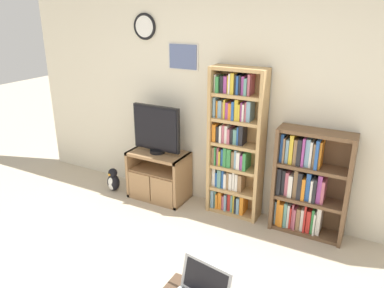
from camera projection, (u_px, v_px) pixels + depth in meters
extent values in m
cube|color=beige|center=(238.00, 99.00, 4.05)|extent=(5.75, 0.06, 2.60)
torus|color=black|center=(145.00, 27.00, 4.29)|extent=(0.30, 0.03, 0.30)
cylinder|color=white|center=(145.00, 27.00, 4.29)|extent=(0.25, 0.02, 0.25)
cube|color=silver|center=(183.00, 57.00, 4.17)|extent=(0.38, 0.01, 0.29)
cube|color=slate|center=(183.00, 57.00, 4.17)|extent=(0.34, 0.02, 0.27)
cube|color=#9E754C|center=(137.00, 170.00, 4.74)|extent=(0.04, 0.41, 0.60)
cube|color=#9E754C|center=(183.00, 181.00, 4.44)|extent=(0.04, 0.41, 0.60)
cube|color=#9E754C|center=(158.00, 154.00, 4.49)|extent=(0.71, 0.41, 0.04)
cube|color=#9E754C|center=(160.00, 195.00, 4.68)|extent=(0.71, 0.41, 0.04)
cube|color=#9E754C|center=(159.00, 171.00, 4.57)|extent=(0.64, 0.37, 0.04)
cube|color=#9E754C|center=(139.00, 186.00, 4.53)|extent=(0.31, 0.02, 0.32)
cube|color=#9E754C|center=(162.00, 192.00, 4.39)|extent=(0.31, 0.02, 0.32)
cylinder|color=black|center=(157.00, 151.00, 4.47)|extent=(0.18, 0.18, 0.04)
cube|color=black|center=(157.00, 128.00, 4.37)|extent=(0.61, 0.05, 0.54)
cube|color=black|center=(155.00, 129.00, 4.35)|extent=(0.57, 0.01, 0.50)
cube|color=tan|center=(213.00, 141.00, 4.17)|extent=(0.04, 0.24, 1.67)
cube|color=tan|center=(261.00, 149.00, 3.92)|extent=(0.04, 0.24, 1.67)
cube|color=tan|center=(240.00, 142.00, 4.13)|extent=(0.60, 0.02, 1.67)
cube|color=tan|center=(233.00, 211.00, 4.33)|extent=(0.52, 0.21, 0.04)
cube|color=tan|center=(234.00, 190.00, 4.23)|extent=(0.52, 0.21, 0.04)
cube|color=tan|center=(235.00, 168.00, 4.14)|extent=(0.52, 0.21, 0.04)
cube|color=tan|center=(236.00, 145.00, 4.04)|extent=(0.52, 0.21, 0.04)
cube|color=tan|center=(237.00, 121.00, 3.95)|extent=(0.52, 0.21, 0.04)
cube|color=tan|center=(238.00, 95.00, 3.85)|extent=(0.52, 0.21, 0.04)
cube|color=tan|center=(239.00, 69.00, 3.76)|extent=(0.52, 0.21, 0.04)
cube|color=#759EB7|center=(215.00, 196.00, 4.39)|extent=(0.04, 0.18, 0.22)
cube|color=#5B9389|center=(218.00, 197.00, 4.39)|extent=(0.02, 0.16, 0.21)
cube|color=orange|center=(219.00, 199.00, 4.37)|extent=(0.03, 0.18, 0.19)
cube|color=orange|center=(222.00, 198.00, 4.36)|extent=(0.04, 0.17, 0.21)
cube|color=#B75B70|center=(225.00, 200.00, 4.35)|extent=(0.03, 0.16, 0.17)
cube|color=#759EB7|center=(228.00, 200.00, 4.32)|extent=(0.02, 0.19, 0.20)
cube|color=red|center=(231.00, 200.00, 4.31)|extent=(0.04, 0.15, 0.21)
cube|color=#5B9389|center=(234.00, 201.00, 4.29)|extent=(0.02, 0.17, 0.21)
cube|color=gold|center=(236.00, 201.00, 4.28)|extent=(0.02, 0.16, 0.23)
cube|color=#232328|center=(237.00, 204.00, 4.27)|extent=(0.02, 0.18, 0.18)
cube|color=#759EB7|center=(240.00, 203.00, 4.26)|extent=(0.04, 0.18, 0.20)
cube|color=orange|center=(244.00, 203.00, 4.23)|extent=(0.04, 0.17, 0.22)
cube|color=white|center=(216.00, 175.00, 4.30)|extent=(0.04, 0.15, 0.22)
cube|color=#2856A8|center=(219.00, 178.00, 4.29)|extent=(0.03, 0.15, 0.17)
cube|color=#5B9389|center=(222.00, 177.00, 4.26)|extent=(0.04, 0.18, 0.22)
cube|color=#2856A8|center=(225.00, 177.00, 4.25)|extent=(0.03, 0.16, 0.21)
cube|color=white|center=(227.00, 179.00, 4.24)|extent=(0.03, 0.17, 0.18)
cube|color=#93704C|center=(230.00, 179.00, 4.23)|extent=(0.02, 0.16, 0.21)
cube|color=white|center=(233.00, 179.00, 4.21)|extent=(0.04, 0.16, 0.20)
cube|color=white|center=(236.00, 179.00, 4.19)|extent=(0.03, 0.15, 0.22)
cube|color=white|center=(238.00, 181.00, 4.18)|extent=(0.03, 0.16, 0.21)
cube|color=#93704C|center=(242.00, 182.00, 4.16)|extent=(0.04, 0.16, 0.20)
cube|color=#93704C|center=(216.00, 154.00, 4.21)|extent=(0.03, 0.17, 0.20)
cube|color=#388947|center=(218.00, 154.00, 4.19)|extent=(0.02, 0.19, 0.21)
cube|color=#B75B70|center=(220.00, 155.00, 4.19)|extent=(0.02, 0.16, 0.20)
cube|color=gold|center=(222.00, 156.00, 4.18)|extent=(0.02, 0.18, 0.17)
cube|color=#2856A8|center=(225.00, 156.00, 4.17)|extent=(0.03, 0.15, 0.19)
cube|color=#388947|center=(228.00, 155.00, 4.14)|extent=(0.04, 0.18, 0.22)
cube|color=#388947|center=(231.00, 156.00, 4.12)|extent=(0.04, 0.18, 0.22)
cube|color=#93704C|center=(235.00, 158.00, 4.11)|extent=(0.04, 0.16, 0.19)
cube|color=#759EB7|center=(238.00, 157.00, 4.09)|extent=(0.02, 0.17, 0.22)
cube|color=white|center=(241.00, 159.00, 4.08)|extent=(0.04, 0.18, 0.20)
cube|color=#9E4293|center=(244.00, 161.00, 4.07)|extent=(0.03, 0.17, 0.17)
cube|color=#388947|center=(247.00, 160.00, 4.04)|extent=(0.03, 0.19, 0.20)
cube|color=orange|center=(217.00, 131.00, 4.11)|extent=(0.04, 0.18, 0.19)
cube|color=#232328|center=(221.00, 133.00, 4.10)|extent=(0.04, 0.17, 0.17)
cube|color=white|center=(223.00, 133.00, 4.08)|extent=(0.02, 0.19, 0.19)
cube|color=#B75B70|center=(226.00, 132.00, 4.07)|extent=(0.03, 0.17, 0.20)
cube|color=white|center=(228.00, 133.00, 4.06)|extent=(0.03, 0.16, 0.19)
cube|color=#B75B70|center=(231.00, 135.00, 4.04)|extent=(0.03, 0.17, 0.17)
cube|color=#232328|center=(234.00, 135.00, 4.03)|extent=(0.02, 0.16, 0.17)
cube|color=#5B9389|center=(237.00, 136.00, 4.02)|extent=(0.04, 0.15, 0.17)
cube|color=#2856A8|center=(240.00, 135.00, 4.00)|extent=(0.02, 0.15, 0.20)
cube|color=#232328|center=(243.00, 134.00, 3.98)|extent=(0.04, 0.15, 0.22)
cube|color=#759EB7|center=(217.00, 106.00, 4.02)|extent=(0.03, 0.17, 0.22)
cube|color=orange|center=(219.00, 108.00, 4.02)|extent=(0.02, 0.14, 0.18)
cube|color=#759EB7|center=(222.00, 108.00, 4.00)|extent=(0.04, 0.16, 0.19)
cube|color=#93704C|center=(225.00, 109.00, 3.98)|extent=(0.02, 0.16, 0.18)
cube|color=gold|center=(227.00, 108.00, 3.97)|extent=(0.02, 0.16, 0.21)
cube|color=#9E4293|center=(230.00, 110.00, 3.96)|extent=(0.04, 0.16, 0.18)
cube|color=orange|center=(233.00, 110.00, 3.94)|extent=(0.03, 0.18, 0.18)
cube|color=#2856A8|center=(236.00, 110.00, 3.92)|extent=(0.03, 0.19, 0.20)
cube|color=gold|center=(239.00, 109.00, 3.90)|extent=(0.04, 0.18, 0.22)
cube|color=gold|center=(242.00, 111.00, 3.90)|extent=(0.02, 0.18, 0.18)
cube|color=#9E4293|center=(244.00, 111.00, 3.89)|extent=(0.02, 0.16, 0.20)
cube|color=white|center=(246.00, 112.00, 3.88)|extent=(0.02, 0.17, 0.18)
cube|color=#B75B70|center=(248.00, 111.00, 3.87)|extent=(0.02, 0.15, 0.20)
cube|color=#759EB7|center=(251.00, 111.00, 3.85)|extent=(0.04, 0.16, 0.22)
cube|color=white|center=(218.00, 82.00, 3.94)|extent=(0.02, 0.15, 0.18)
cube|color=#388947|center=(220.00, 84.00, 3.92)|extent=(0.03, 0.19, 0.17)
cube|color=#232328|center=(224.00, 83.00, 3.90)|extent=(0.04, 0.15, 0.17)
cube|color=#9E4293|center=(228.00, 84.00, 3.88)|extent=(0.04, 0.15, 0.17)
cube|color=gold|center=(231.00, 84.00, 3.87)|extent=(0.02, 0.15, 0.18)
cube|color=white|center=(232.00, 83.00, 3.85)|extent=(0.02, 0.18, 0.21)
cube|color=gold|center=(235.00, 83.00, 3.84)|extent=(0.04, 0.17, 0.21)
cube|color=#232328|center=(238.00, 84.00, 3.83)|extent=(0.02, 0.16, 0.20)
cube|color=#2856A8|center=(240.00, 84.00, 3.82)|extent=(0.02, 0.17, 0.19)
cube|color=#232328|center=(242.00, 84.00, 3.81)|extent=(0.02, 0.16, 0.20)
cube|color=#9E4293|center=(245.00, 85.00, 3.80)|extent=(0.03, 0.15, 0.19)
cube|color=#5B9389|center=(248.00, 86.00, 3.78)|extent=(0.03, 0.18, 0.17)
cube|color=#B75B70|center=(251.00, 84.00, 3.76)|extent=(0.03, 0.16, 0.21)
cube|color=brown|center=(277.00, 177.00, 3.92)|extent=(0.04, 0.26, 1.12)
cube|color=brown|center=(348.00, 192.00, 3.60)|extent=(0.04, 0.26, 1.12)
cube|color=brown|center=(313.00, 180.00, 3.86)|extent=(0.74, 0.02, 1.12)
cube|color=brown|center=(305.00, 230.00, 3.95)|extent=(0.67, 0.23, 0.04)
cube|color=brown|center=(309.00, 200.00, 3.82)|extent=(0.67, 0.23, 0.04)
cube|color=brown|center=(313.00, 168.00, 3.70)|extent=(0.67, 0.23, 0.04)
cube|color=brown|center=(317.00, 133.00, 3.57)|extent=(0.67, 0.23, 0.04)
cube|color=#759EB7|center=(277.00, 210.00, 4.05)|extent=(0.02, 0.17, 0.27)
cube|color=orange|center=(280.00, 209.00, 4.03)|extent=(0.03, 0.19, 0.31)
cube|color=orange|center=(283.00, 212.00, 4.01)|extent=(0.04, 0.20, 0.27)
cube|color=#5B9389|center=(287.00, 212.00, 4.00)|extent=(0.03, 0.19, 0.28)
cube|color=white|center=(290.00, 213.00, 3.99)|extent=(0.02, 0.18, 0.26)
cube|color=red|center=(292.00, 215.00, 3.98)|extent=(0.02, 0.18, 0.24)
cube|color=#B75B70|center=(294.00, 213.00, 3.97)|extent=(0.02, 0.17, 0.29)
cube|color=#B75B70|center=(296.00, 216.00, 3.96)|extent=(0.02, 0.19, 0.24)
cube|color=#93704C|center=(300.00, 216.00, 3.94)|extent=(0.04, 0.18, 0.25)
cube|color=white|center=(303.00, 217.00, 3.93)|extent=(0.03, 0.17, 0.25)
cube|color=red|center=(306.00, 216.00, 3.90)|extent=(0.02, 0.20, 0.31)
cube|color=red|center=(310.00, 219.00, 3.90)|extent=(0.04, 0.18, 0.25)
cube|color=#388947|center=(314.00, 219.00, 3.88)|extent=(0.03, 0.17, 0.27)
cube|color=white|center=(316.00, 221.00, 3.86)|extent=(0.02, 0.21, 0.24)
cube|color=white|center=(320.00, 219.00, 3.85)|extent=(0.04, 0.17, 0.31)
cube|color=#232328|center=(281.00, 179.00, 3.91)|extent=(0.04, 0.20, 0.29)
cube|color=#232328|center=(285.00, 180.00, 3.90)|extent=(0.03, 0.16, 0.28)
cube|color=#B75B70|center=(288.00, 182.00, 3.89)|extent=(0.04, 0.16, 0.26)
cube|color=white|center=(292.00, 184.00, 3.87)|extent=(0.04, 0.19, 0.24)
cube|color=#93704C|center=(297.00, 182.00, 3.84)|extent=(0.04, 0.16, 0.30)
cube|color=#232328|center=(301.00, 183.00, 3.82)|extent=(0.04, 0.19, 0.29)
cube|color=orange|center=(305.00, 187.00, 3.81)|extent=(0.03, 0.20, 0.24)
cube|color=#2856A8|center=(309.00, 185.00, 3.78)|extent=(0.04, 0.18, 0.30)
cube|color=white|center=(313.00, 188.00, 3.77)|extent=(0.02, 0.19, 0.23)
cube|color=#232328|center=(316.00, 188.00, 3.75)|extent=(0.03, 0.20, 0.26)
cube|color=#9E4293|center=(321.00, 187.00, 3.73)|extent=(0.04, 0.18, 0.30)
cube|color=#B75B70|center=(324.00, 190.00, 3.73)|extent=(0.03, 0.18, 0.24)
cube|color=#2856A8|center=(284.00, 146.00, 3.79)|extent=(0.03, 0.17, 0.30)
cube|color=#93704C|center=(286.00, 148.00, 3.78)|extent=(0.02, 0.19, 0.26)
cube|color=#759EB7|center=(289.00, 149.00, 3.77)|extent=(0.03, 0.17, 0.25)
cube|color=gold|center=(293.00, 148.00, 3.74)|extent=(0.04, 0.18, 0.30)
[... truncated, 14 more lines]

